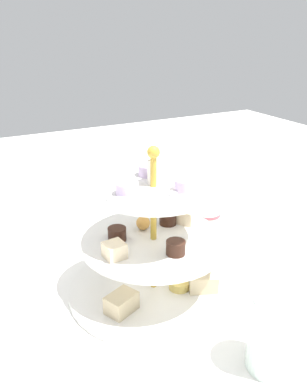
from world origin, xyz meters
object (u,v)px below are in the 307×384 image
object	(u,v)px
tiered_serving_stand	(154,251)
water_glass_tall_right	(275,333)
water_glass_short_left	(148,213)
teacup_with_saucer	(206,223)
butter_knife_right	(296,266)

from	to	relation	value
tiered_serving_stand	water_glass_tall_right	size ratio (longest dim) A/B	2.62
water_glass_short_left	teacup_with_saucer	distance (m)	0.13
water_glass_tall_right	teacup_with_saucer	size ratio (longest dim) A/B	1.23
butter_knife_right	teacup_with_saucer	bearing A→B (deg)	38.65
teacup_with_saucer	butter_knife_right	world-z (taller)	teacup_with_saucer
water_glass_short_left	teacup_with_saucer	xyz separation A→B (m)	(0.10, -0.07, -0.02)
tiered_serving_stand	water_glass_short_left	world-z (taller)	tiered_serving_stand
butter_knife_right	tiered_serving_stand	bearing A→B (deg)	95.89
water_glass_short_left	tiered_serving_stand	bearing A→B (deg)	-114.93
tiered_serving_stand	teacup_with_saucer	xyz separation A→B (m)	(0.20, 0.14, -0.05)
water_glass_short_left	water_glass_tall_right	bearing A→B (deg)	-95.01
water_glass_short_left	teacup_with_saucer	size ratio (longest dim) A/B	0.89
tiered_serving_stand	water_glass_short_left	xyz separation A→B (m)	(0.10, 0.21, -0.04)
tiered_serving_stand	teacup_with_saucer	world-z (taller)	tiered_serving_stand
tiered_serving_stand	water_glass_short_left	bearing A→B (deg)	65.07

